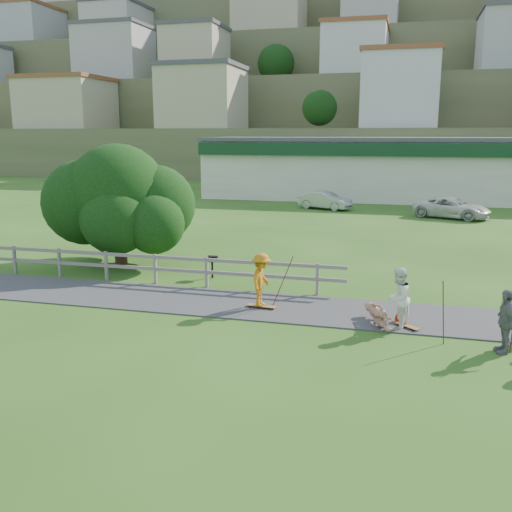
% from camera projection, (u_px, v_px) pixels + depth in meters
% --- Properties ---
extents(ground, '(260.00, 260.00, 0.00)m').
position_uv_depth(ground, '(233.00, 320.00, 16.91)').
color(ground, '#2B4F16').
rests_on(ground, ground).
extents(path, '(34.00, 3.00, 0.04)m').
position_uv_depth(path, '(247.00, 305.00, 18.33)').
color(path, '#353537').
rests_on(path, ground).
extents(fence, '(15.05, 0.10, 1.10)m').
position_uv_depth(fence, '(140.00, 263.00, 21.03)').
color(fence, slate).
rests_on(fence, ground).
extents(strip_mall, '(32.50, 10.75, 5.10)m').
position_uv_depth(strip_mall, '(398.00, 168.00, 48.40)').
color(strip_mall, beige).
rests_on(strip_mall, ground).
extents(hillside, '(220.00, 67.00, 47.50)m').
position_uv_depth(hillside, '(384.00, 81.00, 100.20)').
color(hillside, '#536038').
rests_on(hillside, ground).
extents(skater_rider, '(0.69, 1.13, 1.69)m').
position_uv_depth(skater_rider, '(261.00, 283.00, 17.78)').
color(skater_rider, '#C87612').
rests_on(skater_rider, ground).
extents(skater_fallen, '(1.79, 0.99, 0.64)m').
position_uv_depth(skater_fallen, '(379.00, 315.00, 16.35)').
color(skater_fallen, '#B17862').
rests_on(skater_fallen, ground).
extents(spectator_a, '(0.94, 1.05, 1.77)m').
position_uv_depth(spectator_a, '(398.00, 298.00, 15.97)').
color(spectator_a, white).
rests_on(spectator_a, ground).
extents(spectator_b, '(0.55, 1.02, 1.65)m').
position_uv_depth(spectator_b, '(505.00, 321.00, 14.22)').
color(spectator_b, slate).
rests_on(spectator_b, ground).
extents(car_silver, '(4.17, 2.63, 1.30)m').
position_uv_depth(car_silver, '(325.00, 200.00, 41.48)').
color(car_silver, '#A9ADB0').
rests_on(car_silver, ground).
extents(car_white, '(5.27, 3.82, 1.33)m').
position_uv_depth(car_white, '(452.00, 208.00, 37.08)').
color(car_white, silver).
rests_on(car_white, ground).
extents(tree, '(6.76, 6.76, 4.13)m').
position_uv_depth(tree, '(119.00, 215.00, 23.82)').
color(tree, black).
rests_on(tree, ground).
extents(bbq, '(0.42, 0.33, 0.85)m').
position_uv_depth(bbq, '(212.00, 267.00, 21.73)').
color(bbq, black).
rests_on(bbq, ground).
extents(longboard_rider, '(0.96, 0.32, 0.10)m').
position_uv_depth(longboard_rider, '(261.00, 307.00, 17.94)').
color(longboard_rider, '#8F5D2F').
rests_on(longboard_rider, ground).
extents(longboard_fallen, '(0.74, 0.68, 0.09)m').
position_uv_depth(longboard_fallen, '(407.00, 327.00, 16.12)').
color(longboard_fallen, '#8F5D2F').
rests_on(longboard_fallen, ground).
extents(helmet, '(0.31, 0.31, 0.31)m').
position_uv_depth(helmet, '(400.00, 318.00, 16.57)').
color(helmet, '#AE1C09').
rests_on(helmet, ground).
extents(pole_rider, '(0.03, 0.03, 1.79)m').
position_uv_depth(pole_rider, '(283.00, 280.00, 17.99)').
color(pole_rider, '#522E21').
rests_on(pole_rider, ground).
extents(pole_spec_left, '(0.03, 0.03, 1.71)m').
position_uv_depth(pole_spec_left, '(443.00, 313.00, 14.80)').
color(pole_spec_left, '#522E21').
rests_on(pole_spec_left, ground).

